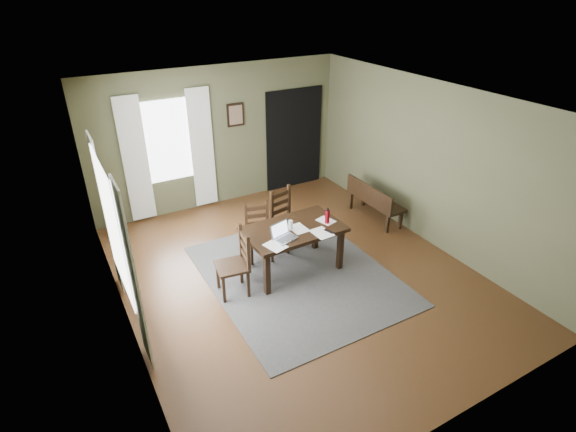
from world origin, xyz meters
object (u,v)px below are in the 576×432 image
dining_table (293,233)px  chair_end (236,264)px  chair_back_left (259,232)px  bench (373,198)px  laptop (283,234)px  water_bottle (327,216)px  chair_back_right (286,219)px

dining_table → chair_end: size_ratio=1.49×
chair_back_left → bench: size_ratio=0.74×
dining_table → chair_end: 1.02m
laptop → water_bottle: (0.80, 0.06, 0.06)m
laptop → water_bottle: size_ratio=1.56×
chair_back_right → water_bottle: chair_back_right is taller
dining_table → chair_back_right: size_ratio=1.49×
bench → water_bottle: size_ratio=5.09×
water_bottle → chair_back_left: bearing=139.4°
dining_table → water_bottle: 0.58m
water_bottle → dining_table: bearing=166.9°
dining_table → chair_back_right: chair_back_right is taller
chair_end → bench: size_ratio=0.79×
bench → chair_back_left: bearing=93.0°
chair_back_left → water_bottle: 1.16m
chair_end → water_bottle: (1.53, -0.03, 0.37)m
chair_end → water_bottle: 1.57m
dining_table → chair_back_right: bearing=68.0°
chair_back_left → laptop: size_ratio=2.39×
chair_back_left → laptop: bearing=-74.4°
chair_end → laptop: bearing=91.4°
chair_back_left → chair_back_right: chair_back_right is taller
chair_back_right → bench: size_ratio=0.80×
chair_back_left → bench: bearing=16.9°
dining_table → laptop: bearing=-148.3°
bench → chair_end: bearing=104.5°
laptop → bench: bearing=5.0°
chair_back_right → water_bottle: 0.94m
chair_end → water_bottle: chair_end is taller
chair_back_left → bench: chair_back_left is taller
laptop → water_bottle: 0.81m
chair_back_right → water_bottle: size_ratio=4.05×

